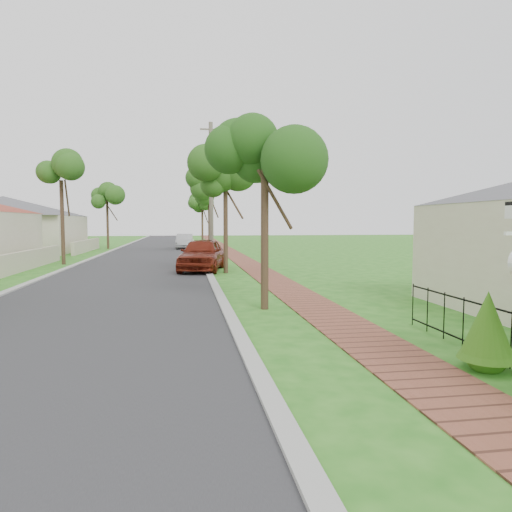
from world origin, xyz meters
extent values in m
plane|color=#246919|center=(0.00, 0.00, 0.00)|extent=(160.00, 160.00, 0.00)
cube|color=#28282B|center=(-3.00, 20.00, 0.00)|extent=(7.00, 120.00, 0.02)
cube|color=#9E9E99|center=(0.65, 20.00, 0.00)|extent=(0.30, 120.00, 0.10)
cube|color=#9E9E99|center=(-6.65, 20.00, 0.00)|extent=(0.30, 120.00, 0.10)
cube|color=brown|center=(3.25, 20.00, 0.00)|extent=(1.50, 120.00, 0.03)
cylinder|color=black|center=(4.90, 0.67, 0.50)|extent=(0.02, 0.02, 1.00)
cylinder|color=black|center=(4.90, 1.33, 0.50)|extent=(0.02, 0.02, 1.00)
cylinder|color=black|center=(4.90, 2.00, 0.50)|extent=(0.02, 0.02, 1.00)
cylinder|color=black|center=(4.90, 2.67, 0.50)|extent=(0.02, 0.02, 1.00)
cylinder|color=black|center=(4.90, 3.33, 0.50)|extent=(0.02, 0.02, 1.00)
cylinder|color=black|center=(4.90, 4.00, 0.50)|extent=(0.02, 0.02, 1.00)
cylinder|color=#382619|center=(1.50, 16.00, 2.27)|extent=(0.22, 0.22, 4.55)
sphere|color=#144612|center=(1.50, 16.00, 4.68)|extent=(1.70, 1.70, 1.70)
cylinder|color=#382619|center=(1.50, 30.00, 2.45)|extent=(0.22, 0.22, 4.90)
sphere|color=#144612|center=(1.50, 30.00, 5.04)|extent=(1.70, 1.70, 1.70)
cylinder|color=#382619|center=(1.50, 44.00, 2.10)|extent=(0.22, 0.22, 4.20)
sphere|color=#144612|center=(1.50, 44.00, 4.32)|extent=(1.70, 1.70, 1.70)
cylinder|color=#382619|center=(-7.50, 22.00, 2.45)|extent=(0.22, 0.22, 4.90)
sphere|color=#144612|center=(-7.50, 22.00, 5.04)|extent=(1.70, 1.70, 1.70)
cylinder|color=#382619|center=(-7.50, 38.00, 2.27)|extent=(0.22, 0.22, 4.55)
sphere|color=#144612|center=(-7.50, 38.00, 4.68)|extent=(1.70, 1.70, 1.70)
sphere|color=#266213|center=(4.45, 0.67, 0.29)|extent=(0.72, 0.72, 0.72)
cone|color=#266213|center=(4.45, 0.67, 0.81)|extent=(0.82, 0.82, 1.05)
cube|color=#BFB299|center=(-8.60, 20.00, 0.50)|extent=(0.25, 10.00, 1.00)
cube|color=beige|center=(-15.00, 34.00, 1.50)|extent=(11.00, 10.00, 3.00)
pyramid|color=#4C4C51|center=(-15.00, 34.00, 3.80)|extent=(15.56, 15.56, 1.60)
cube|color=#BFB299|center=(-8.60, 34.00, 0.50)|extent=(0.25, 10.00, 1.00)
imported|color=maroon|center=(0.40, 17.21, 0.83)|extent=(2.90, 5.15, 1.65)
imported|color=#B8B8BA|center=(-0.45, 37.07, 0.69)|extent=(1.64, 4.23, 1.38)
cylinder|color=#382619|center=(1.74, 6.54, 1.97)|extent=(0.22, 0.22, 3.93)
sphere|color=#245318|center=(1.74, 6.54, 4.04)|extent=(1.96, 1.96, 1.96)
cylinder|color=#6E6455|center=(1.05, 20.00, 4.04)|extent=(0.24, 0.24, 8.07)
cube|color=#6E6455|center=(1.05, 20.00, 7.67)|extent=(1.20, 0.08, 0.08)
camera|label=1|loc=(-0.51, -6.09, 2.46)|focal=32.00mm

